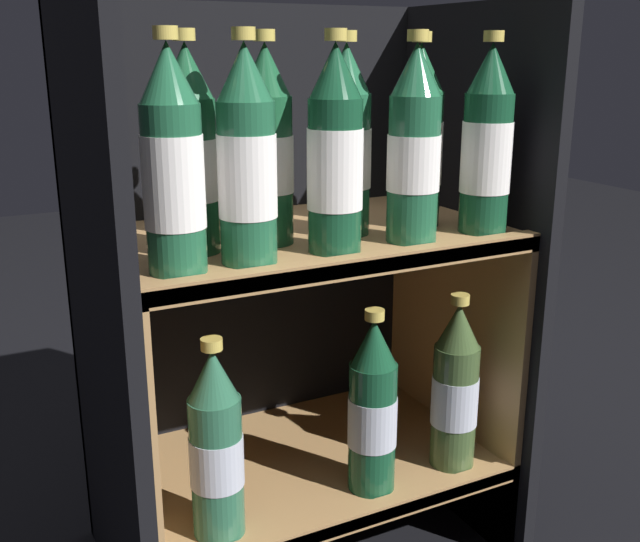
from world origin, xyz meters
TOP-DOWN VIEW (x-y plane):
  - fridge_back_wall at (0.00, 0.35)m, footprint 0.59×0.02m
  - fridge_side_left at (-0.28, 0.17)m, footprint 0.02×0.38m
  - fridge_side_right at (0.28, 0.17)m, footprint 0.02×0.38m
  - shelf_lower at (0.00, 0.16)m, footprint 0.55×0.34m
  - shelf_upper at (0.00, 0.16)m, footprint 0.55×0.34m
  - bottle_upper_front_0 at (-0.21, 0.06)m, footprint 0.07×0.07m
  - bottle_upper_front_1 at (-0.12, 0.06)m, footprint 0.07×0.07m
  - bottle_upper_front_2 at (-0.01, 0.06)m, footprint 0.07×0.07m
  - bottle_upper_front_3 at (0.10, 0.06)m, footprint 0.07×0.07m
  - bottle_upper_front_4 at (0.22, 0.06)m, footprint 0.07×0.07m
  - bottle_upper_back_0 at (-0.17, 0.13)m, footprint 0.07×0.07m
  - bottle_upper_back_1 at (-0.07, 0.13)m, footprint 0.07×0.07m
  - bottle_upper_back_2 at (0.05, 0.13)m, footprint 0.07×0.07m
  - bottle_upper_back_3 at (0.16, 0.13)m, footprint 0.07×0.07m
  - bottle_lower_front_0 at (-0.18, 0.06)m, footprint 0.07×0.07m
  - bottle_lower_front_1 at (0.05, 0.06)m, footprint 0.07×0.07m
  - bottle_lower_front_2 at (0.19, 0.06)m, footprint 0.07×0.07m

SIDE VIEW (x-z plane):
  - shelf_lower at x=0.00m, z-range 0.05..0.21m
  - bottle_lower_front_2 at x=0.19m, z-range 0.14..0.41m
  - bottle_lower_front_1 at x=0.05m, z-range 0.14..0.41m
  - bottle_lower_front_0 at x=-0.18m, z-range 0.14..0.41m
  - shelf_upper at x=0.00m, z-range 0.11..0.62m
  - fridge_back_wall at x=0.00m, z-range 0.00..0.82m
  - fridge_side_left at x=-0.28m, z-range 0.00..0.82m
  - fridge_side_right at x=0.28m, z-range 0.00..0.82m
  - bottle_upper_front_0 at x=-0.21m, z-range 0.49..0.76m
  - bottle_upper_front_2 at x=-0.01m, z-range 0.49..0.76m
  - bottle_upper_front_1 at x=-0.12m, z-range 0.49..0.76m
  - bottle_upper_front_4 at x=0.22m, z-range 0.49..0.76m
  - bottle_upper_back_3 at x=0.16m, z-range 0.49..0.76m
  - bottle_upper_back_2 at x=0.05m, z-range 0.50..0.76m
  - bottle_upper_back_0 at x=-0.17m, z-range 0.50..0.76m
  - bottle_upper_back_1 at x=-0.07m, z-range 0.50..0.76m
  - bottle_upper_front_3 at x=0.10m, z-range 0.50..0.76m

